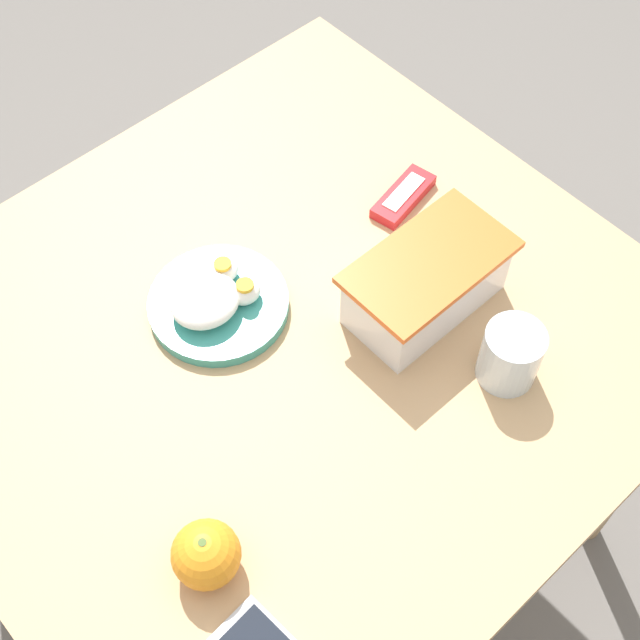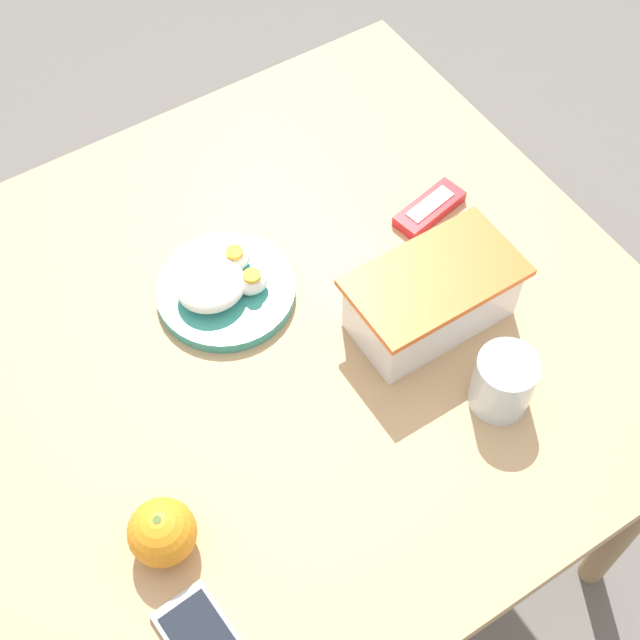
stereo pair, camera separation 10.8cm
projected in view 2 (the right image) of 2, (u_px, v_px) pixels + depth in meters
ground_plane at (295, 520)px, 1.79m from camera, size 10.00×10.00×0.00m
table at (285, 359)px, 1.27m from camera, size 0.96×0.91×0.71m
food_container at (431, 300)px, 1.17m from camera, size 0.22×0.13×0.10m
orange_fruit at (162, 532)px, 1.00m from camera, size 0.08×0.08×0.08m
rice_plate at (223, 287)px, 1.21m from camera, size 0.19×0.19×0.06m
candy_bar at (429, 209)px, 1.30m from camera, size 0.12×0.06×0.02m
drinking_glass at (503, 382)px, 1.10m from camera, size 0.08×0.08×0.09m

